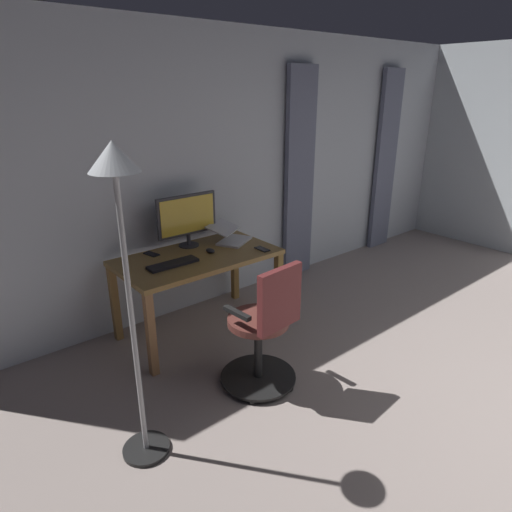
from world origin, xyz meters
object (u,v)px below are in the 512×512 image
Objects in this scene: computer_mouse at (210,251)px; cell_phone_face_up at (151,254)px; desk at (198,265)px; computer_monitor at (187,217)px; computer_keyboard at (173,264)px; cell_phone_by_monitor at (262,249)px; office_chair at (264,331)px; floor_lamp at (122,234)px; laptop at (230,236)px.

computer_mouse reaches higher than cell_phone_face_up.
computer_monitor is (-0.07, -0.25, 0.36)m from desk.
computer_monitor is at bearing -105.31° from desk.
computer_keyboard is 0.40m from computer_mouse.
cell_phone_by_monitor is (-0.39, 0.23, -0.01)m from computer_mouse.
office_chair reaches higher than desk.
computer_mouse is at bearing -172.22° from computer_keyboard.
floor_lamp is (1.54, 0.75, 0.65)m from cell_phone_by_monitor.
cell_phone_face_up is (0.29, -0.26, 0.10)m from desk.
desk is 0.40m from cell_phone_face_up.
laptop is at bearing -76.19° from cell_phone_by_monitor.
cell_phone_by_monitor reaches higher than desk.
floor_lamp is at bearing 9.41° from laptop.
cell_phone_face_up is (0.42, -0.28, -0.01)m from computer_mouse.
office_chair reaches higher than computer_mouse.
floor_lamp is (0.76, 0.92, 0.64)m from computer_keyboard.
laptop reaches higher than computer_keyboard.
floor_lamp reaches higher than office_chair.
floor_lamp reaches higher than laptop.
computer_keyboard is at bearing 81.37° from cell_phone_face_up.
cell_phone_face_up is at bearing -33.67° from computer_mouse.
desk is at bearing 80.57° from office_chair.
desk is at bearing 74.69° from computer_monitor.
computer_mouse is 0.69× the size of cell_phone_by_monitor.
office_chair is 0.96m from computer_keyboard.
office_chair is 1.33m from floor_lamp.
floor_lamp is at bearing 26.19° from cell_phone_by_monitor.
computer_monitor is at bearing 166.31° from cell_phone_face_up.
computer_monitor is at bearing 78.25° from office_chair.
laptop is 1.92m from floor_lamp.
computer_monitor is 0.31× the size of floor_lamp.
desk is 13.46× the size of computer_mouse.
computer_keyboard is 0.95× the size of laptop.
computer_monitor reaches higher than cell_phone_by_monitor.
computer_keyboard is at bearing 7.78° from computer_mouse.
computer_mouse is at bearing -29.82° from cell_phone_by_monitor.
floor_lamp is (0.74, 1.25, 0.65)m from cell_phone_face_up.
cell_phone_by_monitor is at bearing 131.80° from computer_monitor.
floor_lamp is (1.03, 0.99, 0.75)m from desk.
cell_phone_face_up reaches higher than desk.
laptop is (-0.70, -0.18, 0.04)m from computer_keyboard.
cell_phone_face_up is (0.22, -1.22, 0.28)m from office_chair.
cell_phone_by_monitor is 0.08× the size of floor_lamp.
computer_monitor is 0.45m from cell_phone_face_up.
laptop is (-0.43, -0.11, 0.14)m from desk.
office_chair is 1.01m from computer_mouse.
computer_monitor reaches higher than office_chair.
floor_lamp is (0.96, 0.03, 0.93)m from office_chair.
laptop is 0.33m from computer_mouse.
floor_lamp is (1.15, 0.98, 0.64)m from computer_mouse.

